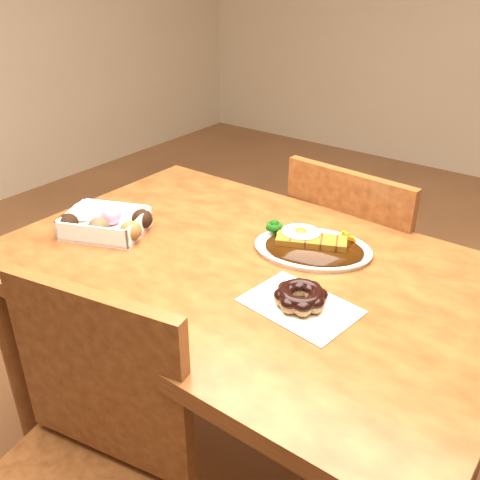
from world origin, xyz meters
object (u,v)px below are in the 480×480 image
Objects in this scene: chair_far at (359,275)px; donut_box at (105,222)px; pon_de_ring at (301,297)px; table at (247,299)px; katsu_curry_plate at (311,245)px.

chair_far is 3.51× the size of donut_box.
chair_far reaches higher than pon_de_ring.
table is 4.87× the size of pon_de_ring.
katsu_curry_plate is (0.09, 0.15, 0.11)m from table.
donut_box is at bearing -178.59° from pon_de_ring.
pon_de_ring is at bearing -64.97° from katsu_curry_plate.
donut_box is at bearing -153.96° from katsu_curry_plate.
donut_box reaches higher than table.
pon_de_ring is (0.13, -0.61, 0.29)m from chair_far.
chair_far is 0.69m from pon_de_ring.
pon_de_ring is at bearing 1.41° from donut_box.
chair_far is 3.53× the size of pon_de_ring.
katsu_curry_plate is at bearing 26.04° from donut_box.
table is 0.43m from donut_box.
donut_box is 0.59m from pon_de_ring.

